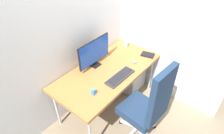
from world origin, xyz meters
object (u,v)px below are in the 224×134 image
object	(u,v)px
keyboard	(120,77)
desk_clamp_accessory	(93,92)
office_chair	(148,106)
monitor	(94,52)
notebook	(148,55)
mouse	(134,61)
filing_cabinet	(128,73)
pen_holder	(126,44)

from	to	relation	value
keyboard	desk_clamp_accessory	bearing A→B (deg)	171.83
office_chair	monitor	xyz separation A→B (m)	(0.09, 0.97, 0.35)
notebook	desk_clamp_accessory	bearing A→B (deg)	161.31
keyboard	mouse	distance (m)	0.42
monitor	desk_clamp_accessory	distance (m)	0.62
office_chair	notebook	distance (m)	0.95
filing_cabinet	desk_clamp_accessory	world-z (taller)	desk_clamp_accessory
desk_clamp_accessory	filing_cabinet	bearing A→B (deg)	10.61
notebook	filing_cabinet	bearing A→B (deg)	95.53
monitor	notebook	bearing A→B (deg)	-33.83
mouse	pen_holder	size ratio (longest dim) A/B	0.44
keyboard	filing_cabinet	bearing A→B (deg)	23.71
office_chair	filing_cabinet	size ratio (longest dim) A/B	2.10
office_chair	notebook	size ratio (longest dim) A/B	6.26
pen_holder	notebook	world-z (taller)	pen_holder
pen_holder	desk_clamp_accessory	distance (m)	1.21
office_chair	keyboard	world-z (taller)	office_chair
filing_cabinet	monitor	world-z (taller)	monitor
monitor	office_chair	bearing A→B (deg)	-95.55
pen_holder	desk_clamp_accessory	xyz separation A→B (m)	(-1.16, -0.34, -0.01)
office_chair	notebook	xyz separation A→B (m)	(0.80, 0.49, 0.13)
filing_cabinet	mouse	xyz separation A→B (m)	(-0.18, -0.22, 0.45)
office_chair	monitor	distance (m)	1.03
mouse	notebook	bearing A→B (deg)	3.85
filing_cabinet	keyboard	bearing A→B (deg)	-156.29
monitor	desk_clamp_accessory	bearing A→B (deg)	-138.99
pen_holder	notebook	size ratio (longest dim) A/B	0.92
keyboard	desk_clamp_accessory	distance (m)	0.46
pen_holder	monitor	bearing A→B (deg)	176.22
monitor	mouse	distance (m)	0.62
office_chair	mouse	distance (m)	0.77
keyboard	monitor	bearing A→B (deg)	90.84
office_chair	notebook	bearing A→B (deg)	31.56
filing_cabinet	desk_clamp_accessory	size ratio (longest dim) A/B	7.53
keyboard	notebook	world-z (taller)	keyboard
keyboard	pen_holder	world-z (taller)	pen_holder
mouse	notebook	xyz separation A→B (m)	(0.29, -0.06, -0.00)
pen_holder	notebook	bearing A→B (deg)	-90.44
filing_cabinet	notebook	xyz separation A→B (m)	(0.10, -0.28, 0.45)
monitor	filing_cabinet	bearing A→B (deg)	-17.68
pen_holder	office_chair	bearing A→B (deg)	-131.19
monitor	notebook	distance (m)	0.88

